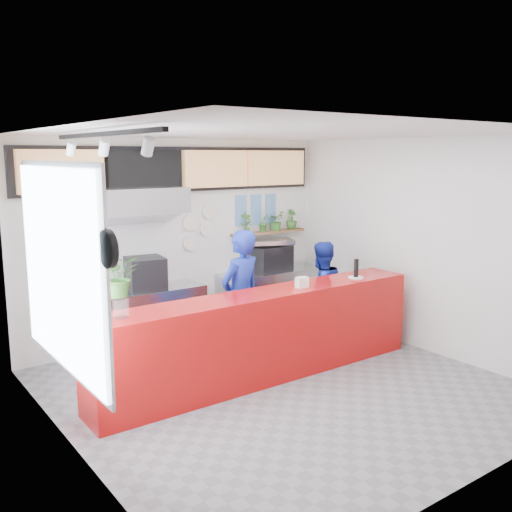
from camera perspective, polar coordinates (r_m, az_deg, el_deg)
floor at (r=7.02m, az=2.78°, el=-13.06°), size 5.00×5.00×0.00m
ceiling at (r=6.46m, az=3.01°, el=12.23°), size 5.00×5.00×0.00m
wall_back at (r=8.63m, az=-7.60°, el=1.61°), size 5.00×0.00×5.00m
wall_left at (r=5.40m, az=-18.26°, el=-3.88°), size 0.00×5.00×5.00m
wall_right at (r=8.36m, az=16.35°, el=1.01°), size 0.00×5.00×5.00m
service_counter at (r=7.12m, az=0.78°, el=-7.98°), size 4.50×0.60×1.10m
cream_band at (r=8.54m, az=-7.74°, el=8.93°), size 5.00×0.02×0.80m
prep_bench at (r=8.25m, az=-11.34°, el=-6.37°), size 1.80×0.60×0.90m
panini_oven at (r=8.12m, az=-10.99°, el=-1.71°), size 0.58×0.58×0.45m
extraction_hood at (r=7.90m, az=-11.61°, el=5.46°), size 1.20×0.70×0.35m
hood_lip at (r=7.91m, az=-11.56°, el=4.02°), size 1.20×0.69×0.31m
right_bench at (r=9.40m, az=1.51°, el=-4.14°), size 1.80×0.60×0.90m
espresso_machine at (r=9.24m, az=1.37°, el=-0.22°), size 0.67×0.50×0.41m
espresso_tray at (r=9.19m, az=1.38°, el=1.48°), size 0.86×0.74×0.07m
herb_shelf at (r=9.41m, az=1.28°, el=2.40°), size 1.40×0.18×0.04m
menu_board_far_left at (r=7.75m, az=-18.89°, el=8.01°), size 1.10×0.10×0.55m
menu_board_mid_left at (r=8.17m, az=-11.04°, el=8.44°), size 1.10×0.10×0.55m
menu_board_mid_right at (r=8.73m, az=-4.06°, el=8.69°), size 1.10×0.10×0.55m
menu_board_far_right at (r=9.40m, az=2.02°, el=8.80°), size 1.10×0.10×0.55m
soffit at (r=8.51m, az=-7.64°, el=8.59°), size 4.80×0.04×0.65m
window_pane at (r=5.65m, az=-19.03°, el=-1.25°), size 0.04×2.20×1.90m
window_frame at (r=5.65m, az=-18.84°, el=-1.23°), size 0.03×2.30×2.00m
wall_clock_rim at (r=4.47m, az=-14.58°, el=0.68°), size 0.05×0.30×0.30m
wall_clock_face at (r=4.48m, az=-14.22°, el=0.72°), size 0.02×0.26×0.26m
track_rail at (r=5.39m, az=-14.99°, el=11.71°), size 0.05×2.40×0.04m
dec_plate_a at (r=8.65m, az=-6.67°, el=3.32°), size 0.24×0.03×0.24m
dec_plate_b at (r=8.81m, az=-4.96°, el=2.82°), size 0.24×0.03×0.24m
dec_plate_c at (r=8.69m, az=-6.63°, el=1.35°), size 0.24×0.03×0.24m
dec_plate_d at (r=8.81m, az=-4.70°, el=4.46°), size 0.24×0.03×0.24m
photo_frame_a at (r=9.13m, az=-1.52°, el=5.31°), size 0.20×0.02×0.25m
photo_frame_b at (r=9.31m, az=0.01°, el=5.41°), size 0.20×0.02×0.25m
photo_frame_c at (r=9.48m, az=1.48°, el=5.49°), size 0.20×0.02×0.25m
photo_frame_d at (r=9.16m, az=-1.51°, el=3.75°), size 0.20×0.02×0.25m
photo_frame_e at (r=9.33m, az=0.01°, el=3.87°), size 0.20×0.02×0.25m
photo_frame_f at (r=9.51m, az=1.47°, el=3.99°), size 0.20×0.02×0.25m
staff_center at (r=7.48m, az=-1.53°, el=-4.25°), size 0.74×0.57×1.81m
staff_right at (r=8.46m, az=6.48°, el=-3.66°), size 0.77×0.62×1.52m
herb_a at (r=9.12m, az=-0.98°, el=3.34°), size 0.18×0.13×0.34m
herb_b at (r=9.33m, az=0.79°, el=3.40°), size 0.20×0.18×0.31m
herb_c at (r=9.48m, az=1.98°, el=3.54°), size 0.36×0.34×0.32m
herb_d at (r=9.69m, az=3.58°, el=3.70°), size 0.20×0.18×0.33m
glass_vase at (r=6.05m, az=-13.38°, el=-5.10°), size 0.19×0.19×0.20m
basil_vase at (r=5.97m, az=-13.50°, el=-2.02°), size 0.45×0.41×0.43m
napkin_holder at (r=7.24m, az=4.61°, el=-2.64°), size 0.16×0.11×0.13m
white_plate at (r=7.89m, az=9.95°, el=-2.13°), size 0.25×0.25×0.02m
pepper_mill at (r=7.87m, az=9.98°, el=-1.20°), size 0.08×0.08×0.25m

